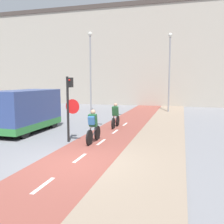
{
  "coord_description": "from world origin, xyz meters",
  "views": [
    {
      "loc": [
        3.53,
        -7.68,
        2.82
      ],
      "look_at": [
        0.0,
        4.83,
        1.2
      ],
      "focal_mm": 40.0,
      "sensor_mm": 36.0,
      "label": 1
    }
  ],
  "objects_px": {
    "street_lamp_sidewalk": "(170,65)",
    "van": "(26,111)",
    "cyclist_near": "(93,127)",
    "traffic_light_pole": "(69,102)",
    "cyclist_far": "(115,117)",
    "street_lamp_far": "(90,64)"
  },
  "relations": [
    {
      "from": "street_lamp_sidewalk",
      "to": "cyclist_near",
      "type": "bearing_deg",
      "value": -101.91
    },
    {
      "from": "cyclist_far",
      "to": "street_lamp_far",
      "type": "bearing_deg",
      "value": 121.94
    },
    {
      "from": "street_lamp_sidewalk",
      "to": "van",
      "type": "relative_size",
      "value": 1.56
    },
    {
      "from": "cyclist_far",
      "to": "van",
      "type": "bearing_deg",
      "value": -150.12
    },
    {
      "from": "street_lamp_sidewalk",
      "to": "van",
      "type": "xyz_separation_m",
      "value": [
        -7.11,
        -11.27,
        -3.14
      ]
    },
    {
      "from": "street_lamp_sidewalk",
      "to": "cyclist_near",
      "type": "xyz_separation_m",
      "value": [
        -2.67,
        -12.66,
        -3.56
      ]
    },
    {
      "from": "street_lamp_far",
      "to": "cyclist_far",
      "type": "height_order",
      "value": "street_lamp_far"
    },
    {
      "from": "cyclist_far",
      "to": "van",
      "type": "xyz_separation_m",
      "value": [
        -4.44,
        -2.55,
        0.47
      ]
    },
    {
      "from": "street_lamp_sidewalk",
      "to": "cyclist_far",
      "type": "height_order",
      "value": "street_lamp_sidewalk"
    },
    {
      "from": "street_lamp_sidewalk",
      "to": "traffic_light_pole",
      "type": "bearing_deg",
      "value": -106.48
    },
    {
      "from": "traffic_light_pole",
      "to": "van",
      "type": "relative_size",
      "value": 0.67
    },
    {
      "from": "van",
      "to": "street_lamp_far",
      "type": "bearing_deg",
      "value": 87.08
    },
    {
      "from": "traffic_light_pole",
      "to": "street_lamp_sidewalk",
      "type": "relative_size",
      "value": 0.43
    },
    {
      "from": "street_lamp_sidewalk",
      "to": "cyclist_far",
      "type": "relative_size",
      "value": 4.14
    },
    {
      "from": "cyclist_far",
      "to": "street_lamp_sidewalk",
      "type": "bearing_deg",
      "value": 72.96
    },
    {
      "from": "van",
      "to": "cyclist_near",
      "type": "bearing_deg",
      "value": -17.4
    },
    {
      "from": "traffic_light_pole",
      "to": "cyclist_far",
      "type": "relative_size",
      "value": 1.78
    },
    {
      "from": "van",
      "to": "traffic_light_pole",
      "type": "bearing_deg",
      "value": -24.05
    },
    {
      "from": "cyclist_near",
      "to": "traffic_light_pole",
      "type": "bearing_deg",
      "value": -174.92
    },
    {
      "from": "traffic_light_pole",
      "to": "van",
      "type": "xyz_separation_m",
      "value": [
        -3.34,
        1.49,
        -0.74
      ]
    },
    {
      "from": "traffic_light_pole",
      "to": "cyclist_near",
      "type": "relative_size",
      "value": 1.71
    },
    {
      "from": "traffic_light_pole",
      "to": "cyclist_near",
      "type": "distance_m",
      "value": 1.6
    }
  ]
}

